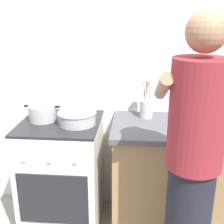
% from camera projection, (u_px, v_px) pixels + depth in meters
% --- Properties ---
extents(back_wall, '(3.20, 0.10, 2.50)m').
position_uv_depth(back_wall, '(134.00, 69.00, 2.40)').
color(back_wall, silver).
rests_on(back_wall, ground).
extents(countertop, '(1.00, 0.60, 0.90)m').
position_uv_depth(countertop, '(176.00, 179.00, 2.29)').
color(countertop, '#99724C').
rests_on(countertop, ground).
extents(stove_range, '(0.60, 0.62, 0.90)m').
position_uv_depth(stove_range, '(63.00, 174.00, 2.36)').
color(stove_range, white).
rests_on(stove_range, ground).
extents(pot, '(0.27, 0.21, 0.12)m').
position_uv_depth(pot, '(42.00, 113.00, 2.24)').
color(pot, '#B2B2B7').
rests_on(pot, stove_range).
extents(mixing_bowl, '(0.29, 0.29, 0.10)m').
position_uv_depth(mixing_bowl, '(77.00, 117.00, 2.16)').
color(mixing_bowl, '#B7B7BC').
rests_on(mixing_bowl, stove_range).
extents(utensil_crock, '(0.10, 0.10, 0.32)m').
position_uv_depth(utensil_crock, '(146.00, 106.00, 2.28)').
color(utensil_crock, silver).
rests_on(utensil_crock, countertop).
extents(oil_bottle, '(0.06, 0.06, 0.25)m').
position_uv_depth(oil_bottle, '(218.00, 113.00, 2.08)').
color(oil_bottle, gold).
rests_on(oil_bottle, countertop).
extents(person, '(0.41, 0.50, 1.70)m').
position_uv_depth(person, '(192.00, 172.00, 1.60)').
color(person, black).
rests_on(person, ground).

